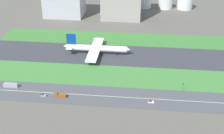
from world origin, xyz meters
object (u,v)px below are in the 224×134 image
object	(u,v)px
airliner	(95,48)
truck_0	(60,95)
fuel_tank_centre	(165,3)
traffic_light	(183,87)
bus_0	(11,85)
car_5	(43,95)
car_1	(151,102)
terminal_building	(64,0)
fuel_tank_west	(144,2)
fuel_tank_east	(185,3)

from	to	relation	value
airliner	truck_0	size ratio (longest dim) A/B	7.74
fuel_tank_centre	traffic_light	bearing A→B (deg)	-88.85
bus_0	traffic_light	distance (m)	135.06
traffic_light	fuel_tank_centre	distance (m)	219.08
car_5	bus_0	size ratio (longest dim) A/B	0.38
car_1	traffic_light	size ratio (longest dim) A/B	0.61
bus_0	fuel_tank_centre	xyz separation A→B (m)	(130.41, 227.00, 5.92)
car_5	terminal_building	xyz separation A→B (m)	(-29.87, 192.00, 19.12)
bus_0	terminal_building	world-z (taller)	terminal_building
car_1	fuel_tank_west	xyz separation A→B (m)	(-8.74, 237.00, 6.62)
car_5	traffic_light	xyz separation A→B (m)	(105.50, 17.99, 3.37)
car_1	car_5	distance (m)	81.03
car_5	airliner	bearing A→B (deg)	-109.76
fuel_tank_west	airliner	bearing A→B (deg)	-105.56
traffic_light	fuel_tank_west	xyz separation A→B (m)	(-33.21, 219.01, 3.26)
airliner	bus_0	bearing A→B (deg)	-130.13
airliner	fuel_tank_east	xyz separation A→B (m)	(99.65, 159.00, 1.84)
bus_0	fuel_tank_east	distance (m)	276.06
car_1	fuel_tank_centre	bearing A→B (deg)	-94.84
fuel_tank_west	fuel_tank_centre	size ratio (longest dim) A/B	0.95
car_1	truck_0	bearing A→B (deg)	0.00
traffic_light	terminal_building	distance (m)	221.02
airliner	fuel_tank_west	size ratio (longest dim) A/B	3.49
truck_0	car_5	bearing A→B (deg)	-0.00
airliner	fuel_tank_east	bearing A→B (deg)	57.92
bus_0	airliner	bearing A→B (deg)	49.87
fuel_tank_east	airliner	bearing A→B (deg)	-122.08
fuel_tank_west	car_1	bearing A→B (deg)	-87.89
car_5	fuel_tank_west	world-z (taller)	fuel_tank_west
airliner	car_5	xyz separation A→B (m)	(-28.02, -78.00, -5.31)
car_5	fuel_tank_centre	bearing A→B (deg)	-113.11
fuel_tank_east	traffic_light	bearing A→B (deg)	-95.78
fuel_tank_centre	fuel_tank_east	bearing A→B (deg)	0.00
car_1	terminal_building	bearing A→B (deg)	-59.99
fuel_tank_centre	fuel_tank_east	world-z (taller)	fuel_tank_east
fuel_tank_centre	bus_0	bearing A→B (deg)	-119.88
terminal_building	fuel_tank_west	xyz separation A→B (m)	(102.16, 45.00, -12.50)
bus_0	car_1	bearing A→B (deg)	-5.18
car_5	truck_0	bearing A→B (deg)	180.00
car_5	fuel_tank_west	distance (m)	247.87
car_5	bus_0	xyz separation A→B (m)	(-29.30, 10.00, 0.90)
truck_0	fuel_tank_east	distance (m)	263.19
terminal_building	fuel_tank_west	size ratio (longest dim) A/B	2.59
car_5	terminal_building	size ratio (longest dim) A/B	0.09
fuel_tank_east	bus_0	bearing A→B (deg)	-124.66
car_1	fuel_tank_east	distance (m)	241.65
truck_0	car_1	xyz separation A→B (m)	(67.64, 0.00, -0.75)
fuel_tank_west	fuel_tank_centre	bearing A→B (deg)	0.00
airliner	bus_0	world-z (taller)	airliner
truck_0	fuel_tank_centre	bearing A→B (deg)	-110.31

